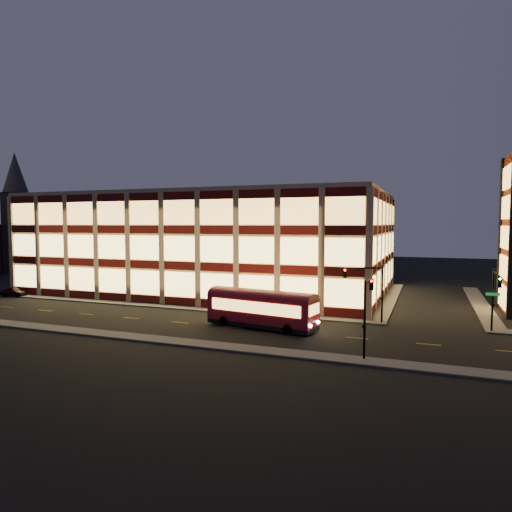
% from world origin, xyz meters
% --- Properties ---
extents(ground, '(200.00, 200.00, 0.00)m').
position_xyz_m(ground, '(0.00, 0.00, 0.00)').
color(ground, black).
rests_on(ground, ground).
extents(sidewalk_office_south, '(54.00, 2.00, 0.15)m').
position_xyz_m(sidewalk_office_south, '(-3.00, 1.00, 0.07)').
color(sidewalk_office_south, '#514F4C').
rests_on(sidewalk_office_south, ground).
extents(sidewalk_office_east, '(2.00, 30.00, 0.15)m').
position_xyz_m(sidewalk_office_east, '(23.00, 17.00, 0.07)').
color(sidewalk_office_east, '#514F4C').
rests_on(sidewalk_office_east, ground).
extents(sidewalk_tower_west, '(2.00, 30.00, 0.15)m').
position_xyz_m(sidewalk_tower_west, '(34.00, 17.00, 0.07)').
color(sidewalk_tower_west, '#514F4C').
rests_on(sidewalk_tower_west, ground).
extents(sidewalk_near, '(100.00, 2.00, 0.15)m').
position_xyz_m(sidewalk_near, '(0.00, -13.00, 0.07)').
color(sidewalk_near, '#514F4C').
rests_on(sidewalk_near, ground).
extents(office_building, '(50.45, 30.45, 14.50)m').
position_xyz_m(office_building, '(-2.91, 16.91, 7.25)').
color(office_building, tan).
rests_on(office_building, ground).
extents(church_tower, '(5.00, 5.00, 18.00)m').
position_xyz_m(church_tower, '(-70.00, 40.00, 9.00)').
color(church_tower, '#2D2621').
rests_on(church_tower, ground).
extents(church_spire, '(6.00, 6.00, 10.00)m').
position_xyz_m(church_spire, '(-70.00, 40.00, 23.00)').
color(church_spire, '#4C473F').
rests_on(church_spire, church_tower).
extents(traffic_signal_far, '(3.79, 1.87, 6.00)m').
position_xyz_m(traffic_signal_far, '(22.21, 0.24, 4.11)').
color(traffic_signal_far, black).
rests_on(traffic_signal_far, ground).
extents(traffic_signal_right, '(1.20, 4.37, 6.00)m').
position_xyz_m(traffic_signal_right, '(33.50, -0.62, 4.10)').
color(traffic_signal_right, black).
rests_on(traffic_signal_right, ground).
extents(traffic_signal_near, '(0.32, 4.45, 6.00)m').
position_xyz_m(traffic_signal_near, '(23.50, -11.03, 4.13)').
color(traffic_signal_near, black).
rests_on(traffic_signal_near, ground).
extents(trolley_bus, '(11.39, 4.61, 3.75)m').
position_xyz_m(trolley_bus, '(12.67, -5.18, 2.08)').
color(trolley_bus, maroon).
rests_on(trolley_bus, ground).
extents(parked_car_0, '(3.93, 1.91, 1.29)m').
position_xyz_m(parked_car_0, '(-26.45, 0.50, 0.65)').
color(parked_car_0, black).
rests_on(parked_car_0, ground).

